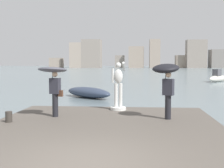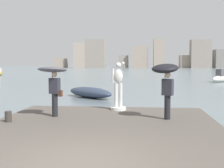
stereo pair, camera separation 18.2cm
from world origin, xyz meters
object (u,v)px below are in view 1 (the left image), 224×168
Objects in this scene: statue_white_figure at (118,90)px; onlooker_right at (166,75)px; onlooker_left at (53,77)px; boat_near at (88,92)px; boat_far at (218,78)px; mooring_bollard at (9,117)px.

statue_white_figure is 1.01× the size of onlooker_right.
boat_near is at bearing 91.79° from onlooker_left.
onlooker_right is 0.49× the size of boat_near.
boat_far is (13.54, 28.63, -1.37)m from onlooker_left.
onlooker_right is at bearing -107.91° from boat_far.
onlooker_left is 0.42× the size of boat_far.
statue_white_figure is 2.80m from onlooker_right.
mooring_bollard is at bearing -135.21° from onlooker_left.
statue_white_figure is at bearing 40.22° from mooring_bollard.
onlooker_left is at bearing 178.39° from onlooker_right.
statue_white_figure is 29.06m from boat_far.
onlooker_right is 5.79m from mooring_bollard.
onlooker_left is at bearing -142.48° from statue_white_figure.
statue_white_figure reaches higher than onlooker_left.
boat_near is (-4.55, 9.79, -1.64)m from onlooker_right.
boat_near is at bearing 108.75° from statue_white_figure.
statue_white_figure reaches higher than onlooker_right.
onlooker_left is 5.16× the size of mooring_bollard.
onlooker_right is (4.25, -0.12, 0.09)m from onlooker_left.
boat_far is (11.18, 26.81, -0.73)m from statue_white_figure.
onlooker_left is 31.70m from boat_far.
onlooker_left is 2.21m from mooring_bollard.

